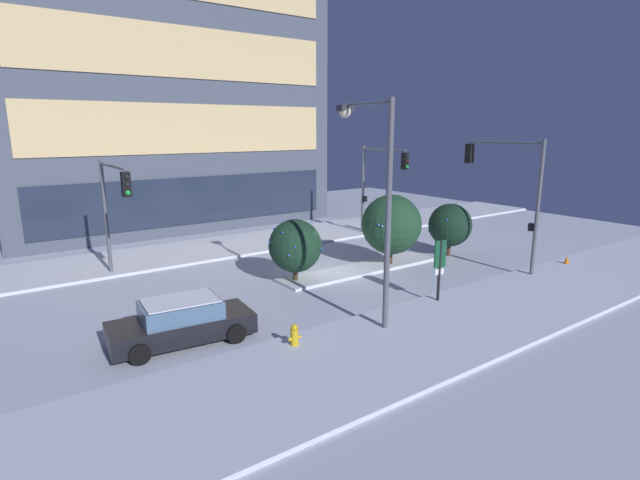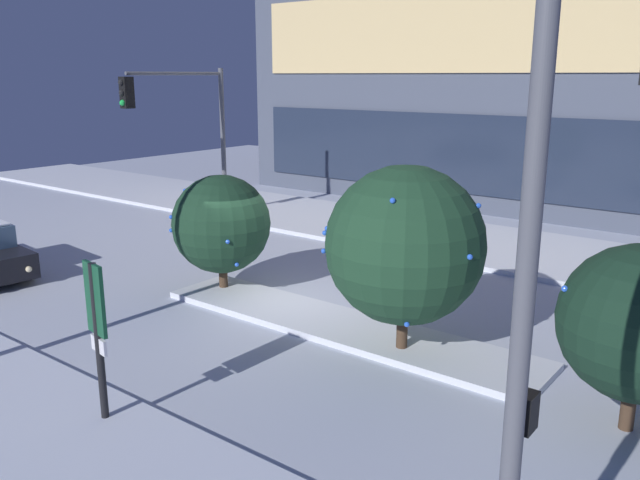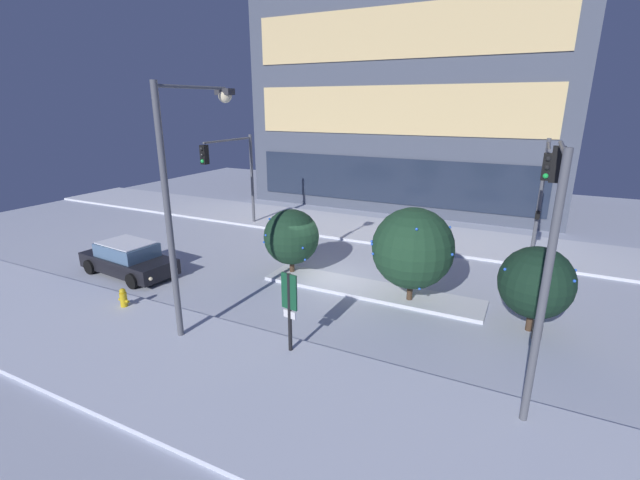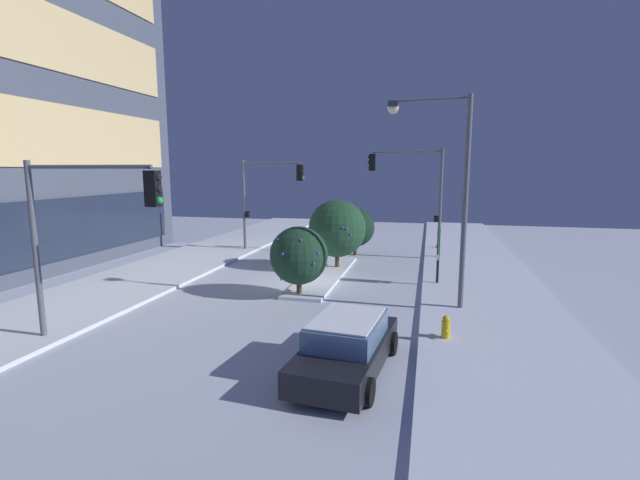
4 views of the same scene
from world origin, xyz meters
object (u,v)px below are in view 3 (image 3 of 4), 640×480
at_px(decorated_tree_left_of_median, 536,283).
at_px(traffic_light_corner_near_right, 551,229).
at_px(street_lamp_arched, 186,178).
at_px(car_near, 128,259).
at_px(traffic_light_corner_far_right, 543,185).
at_px(traffic_light_corner_far_left, 232,166).
at_px(fire_hydrant, 124,299).
at_px(parking_info_sign, 290,304).
at_px(decorated_tree_right_of_median, 291,237).
at_px(decorated_tree_median, 413,248).

bearing_deg(decorated_tree_left_of_median, traffic_light_corner_near_right, -89.75).
distance_m(traffic_light_corner_near_right, street_lamp_arched, 10.20).
bearing_deg(car_near, traffic_light_corner_far_right, 32.33).
distance_m(traffic_light_corner_far_right, street_lamp_arched, 14.51).
bearing_deg(traffic_light_corner_far_left, fire_hydrant, 14.74).
xyz_separation_m(traffic_light_corner_near_right, parking_info_sign, (-6.49, -1.47, -2.76)).
height_order(traffic_light_corner_far_left, decorated_tree_right_of_median, traffic_light_corner_far_left).
distance_m(fire_hydrant, parking_info_sign, 7.14).
xyz_separation_m(traffic_light_corner_far_right, fire_hydrant, (-13.36, -10.70, -3.61)).
relative_size(fire_hydrant, decorated_tree_median, 0.23).
height_order(traffic_light_corner_far_right, fire_hydrant, traffic_light_corner_far_right).
height_order(car_near, traffic_light_corner_near_right, traffic_light_corner_near_right).
height_order(car_near, decorated_tree_left_of_median, decorated_tree_left_of_median).
relative_size(street_lamp_arched, decorated_tree_median, 2.13).
relative_size(parking_info_sign, decorated_tree_median, 0.71).
relative_size(traffic_light_corner_far_left, traffic_light_corner_far_right, 0.95).
bearing_deg(street_lamp_arched, car_near, 73.99).
relative_size(traffic_light_corner_far_left, decorated_tree_left_of_median, 1.90).
bearing_deg(decorated_tree_median, traffic_light_corner_far_left, 157.04).
height_order(car_near, decorated_tree_median, decorated_tree_median).
xyz_separation_m(fire_hydrant, decorated_tree_right_of_median, (3.81, 5.83, 1.34)).
relative_size(street_lamp_arched, parking_info_sign, 3.01).
xyz_separation_m(traffic_light_corner_near_right, decorated_tree_median, (-4.21, 3.69, -2.23)).
distance_m(traffic_light_corner_far_right, decorated_tree_median, 6.98).
xyz_separation_m(car_near, decorated_tree_right_of_median, (6.56, 3.22, 1.04)).
distance_m(parking_info_sign, decorated_tree_median, 5.66).
bearing_deg(traffic_light_corner_far_right, parking_info_sign, -30.97).
height_order(traffic_light_corner_near_right, decorated_tree_left_of_median, traffic_light_corner_near_right).
relative_size(traffic_light_corner_far_right, decorated_tree_median, 1.57).
height_order(car_near, decorated_tree_right_of_median, decorated_tree_right_of_median).
height_order(car_near, traffic_light_corner_far_right, traffic_light_corner_far_right).
xyz_separation_m(traffic_light_corner_far_left, decorated_tree_left_of_median, (16.24, -5.40, -2.18)).
height_order(car_near, traffic_light_corner_far_left, traffic_light_corner_far_left).
bearing_deg(fire_hydrant, decorated_tree_left_of_median, 20.40).
xyz_separation_m(decorated_tree_left_of_median, decorated_tree_right_of_median, (-9.69, 0.81, 0.02)).
xyz_separation_m(traffic_light_corner_far_right, decorated_tree_right_of_median, (-9.55, -4.88, -2.27)).
relative_size(traffic_light_corner_far_left, parking_info_sign, 2.11).
bearing_deg(car_near, decorated_tree_median, 18.29).
bearing_deg(decorated_tree_left_of_median, decorated_tree_right_of_median, 175.25).
relative_size(traffic_light_corner_near_right, fire_hydrant, 7.58).
bearing_deg(traffic_light_corner_far_right, street_lamp_arched, -43.25).
height_order(street_lamp_arched, fire_hydrant, street_lamp_arched).
height_order(car_near, street_lamp_arched, street_lamp_arched).
xyz_separation_m(traffic_light_corner_far_left, decorated_tree_median, (12.05, -5.10, -1.72)).
bearing_deg(traffic_light_corner_near_right, parking_info_sign, 102.77).
distance_m(street_lamp_arched, fire_hydrant, 5.87).
relative_size(car_near, decorated_tree_median, 1.30).
relative_size(street_lamp_arched, decorated_tree_left_of_median, 2.71).
distance_m(traffic_light_corner_near_right, decorated_tree_right_of_median, 10.91).
relative_size(street_lamp_arched, decorated_tree_right_of_median, 2.67).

